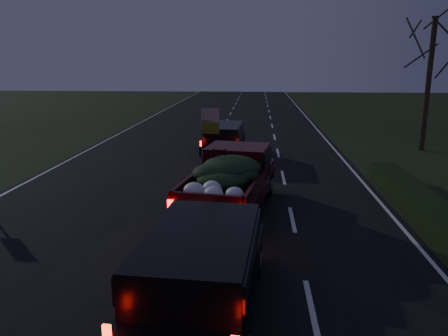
# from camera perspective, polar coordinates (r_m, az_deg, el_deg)

# --- Properties ---
(ground) EXTENTS (120.00, 120.00, 0.00)m
(ground) POSITION_cam_1_polar(r_m,az_deg,el_deg) (11.61, -8.43, -10.54)
(ground) COLOR black
(ground) RESTS_ON ground
(road_asphalt) EXTENTS (14.00, 120.00, 0.02)m
(road_asphalt) POSITION_cam_1_polar(r_m,az_deg,el_deg) (11.61, -8.44, -10.50)
(road_asphalt) COLOR black
(road_asphalt) RESTS_ON ground
(hedge_row) EXTENTS (1.00, 10.00, 0.60)m
(hedge_row) POSITION_cam_1_polar(r_m,az_deg,el_deg) (15.01, 25.04, -4.82)
(hedge_row) COLOR black
(hedge_row) RESTS_ON ground
(bare_tree_far) EXTENTS (3.60, 3.60, 7.00)m
(bare_tree_far) POSITION_cam_1_polar(r_m,az_deg,el_deg) (25.93, 25.50, 13.55)
(bare_tree_far) COLOR black
(bare_tree_far) RESTS_ON ground
(pickup_truck) EXTENTS (3.03, 5.90, 2.95)m
(pickup_truck) POSITION_cam_1_polar(r_m,az_deg,el_deg) (14.09, 0.94, -1.22)
(pickup_truck) COLOR #3D080C
(pickup_truck) RESTS_ON ground
(lead_suv) EXTENTS (2.06, 4.54, 1.28)m
(lead_suv) POSITION_cam_1_polar(r_m,az_deg,el_deg) (22.74, -0.02, 4.21)
(lead_suv) COLOR black
(lead_suv) RESTS_ON ground
(rear_suv) EXTENTS (2.35, 4.99, 1.40)m
(rear_suv) POSITION_cam_1_polar(r_m,az_deg,el_deg) (8.41, -2.96, -12.32)
(rear_suv) COLOR black
(rear_suv) RESTS_ON ground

